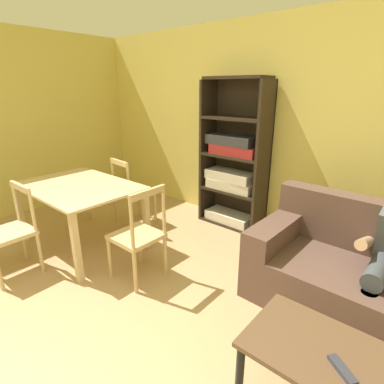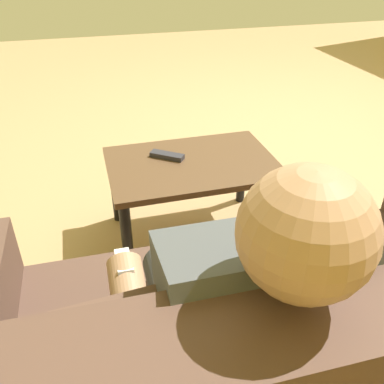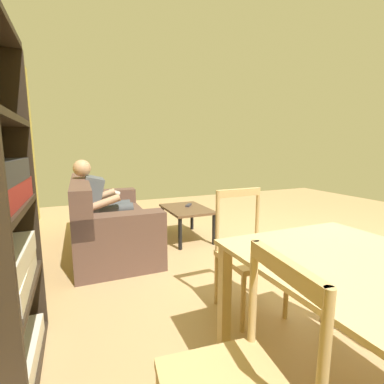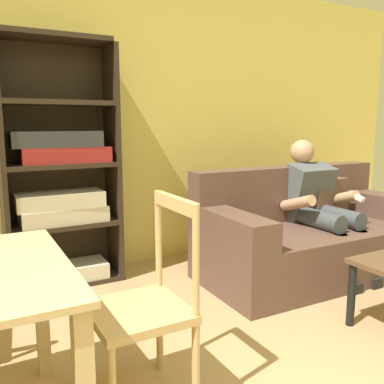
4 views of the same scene
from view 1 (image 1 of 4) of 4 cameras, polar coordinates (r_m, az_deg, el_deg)
wall_back at (r=3.84m, az=17.93°, el=10.75°), size 6.52×0.12×2.56m
couch at (r=2.89m, az=31.28°, el=-14.13°), size 1.90×0.92×0.89m
coffee_table at (r=2.02m, az=23.37°, el=-26.97°), size 0.82×0.56×0.44m
tv_remote at (r=1.90m, az=26.41°, el=-27.72°), size 0.17×0.14×0.02m
bookshelf at (r=3.98m, az=7.87°, el=5.18°), size 0.86×0.36×1.90m
dining_table at (r=3.65m, az=-20.47°, el=-0.26°), size 1.36×0.96×0.74m
dining_chair_near_wall at (r=4.10m, az=-11.13°, el=0.06°), size 0.46×0.46×0.92m
dining_chair_facing_couch at (r=2.94m, az=-10.04°, el=-8.09°), size 0.42×0.42×0.94m
dining_chair_by_doorway at (r=3.46m, az=-30.92°, el=-6.46°), size 0.43×0.43×0.89m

